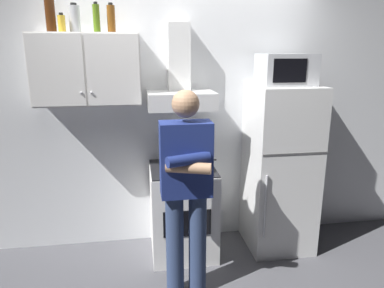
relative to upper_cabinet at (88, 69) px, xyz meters
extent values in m
plane|color=#4C4C51|center=(0.85, -0.37, -1.75)|extent=(7.00, 7.00, 0.00)
cube|color=white|center=(0.85, 0.23, -0.40)|extent=(4.80, 0.10, 2.70)
cube|color=white|center=(0.00, 0.01, 0.00)|extent=(0.90, 0.34, 0.60)
cube|color=white|center=(-0.22, -0.17, 0.00)|extent=(0.43, 0.01, 0.58)
cube|color=white|center=(0.22, -0.17, 0.00)|extent=(0.43, 0.01, 0.58)
sphere|color=#B2B2B7|center=(-0.04, -0.18, -0.18)|extent=(0.02, 0.02, 0.02)
sphere|color=#B2B2B7|center=(0.04, -0.18, -0.18)|extent=(0.02, 0.02, 0.02)
cube|color=white|center=(0.80, -0.12, -1.32)|extent=(0.60, 0.60, 0.85)
cube|color=black|center=(0.80, -0.12, -0.89)|extent=(0.59, 0.59, 0.01)
cube|color=black|center=(0.80, -0.43, -1.30)|extent=(0.42, 0.01, 0.24)
cylinder|color=black|center=(0.67, -0.24, -0.88)|extent=(0.16, 0.16, 0.01)
cylinder|color=black|center=(0.93, -0.24, -0.88)|extent=(0.16, 0.16, 0.01)
cylinder|color=black|center=(0.67, 0.00, -0.88)|extent=(0.16, 0.16, 0.01)
cylinder|color=black|center=(0.93, 0.00, -0.88)|extent=(0.16, 0.16, 0.01)
cylinder|color=black|center=(0.60, -0.44, -0.95)|extent=(0.04, 0.02, 0.04)
cylinder|color=black|center=(0.73, -0.44, -0.95)|extent=(0.04, 0.02, 0.04)
cylinder|color=black|center=(0.87, -0.44, -0.95)|extent=(0.04, 0.02, 0.04)
cylinder|color=black|center=(1.00, -0.44, -0.95)|extent=(0.04, 0.02, 0.04)
cube|color=white|center=(0.80, -0.04, -0.27)|extent=(0.60, 0.44, 0.15)
cube|color=white|center=(0.80, 0.10, 0.10)|extent=(0.20, 0.16, 0.60)
cube|color=silver|center=(1.75, -0.12, -0.95)|extent=(0.60, 0.60, 1.60)
cube|color=#4C4C4C|center=(1.75, -0.43, -0.71)|extent=(0.59, 0.01, 0.01)
cylinder|color=silver|center=(1.50, -0.44, -1.19)|extent=(0.02, 0.02, 0.60)
cube|color=#B7BABF|center=(1.75, -0.10, -0.01)|extent=(0.48, 0.36, 0.28)
cube|color=black|center=(1.71, -0.29, -0.01)|extent=(0.30, 0.01, 0.20)
cylinder|color=navy|center=(0.66, -0.72, -1.32)|extent=(0.14, 0.14, 0.85)
cylinder|color=navy|center=(0.84, -0.72, -1.32)|extent=(0.14, 0.14, 0.85)
cube|color=navy|center=(0.75, -0.72, -0.62)|extent=(0.38, 0.20, 0.56)
cylinder|color=navy|center=(0.75, -0.86, -0.58)|extent=(0.33, 0.17, 0.08)
cylinder|color=tan|center=(0.75, -0.86, -0.64)|extent=(0.33, 0.17, 0.08)
sphere|color=tan|center=(0.75, -0.72, -0.21)|extent=(0.20, 0.20, 0.20)
cylinder|color=#B7BABF|center=(0.93, -0.24, -0.83)|extent=(0.22, 0.22, 0.10)
cylinder|color=black|center=(0.80, -0.24, -0.79)|extent=(0.05, 0.01, 0.01)
cylinder|color=black|center=(1.06, -0.24, -0.79)|extent=(0.05, 0.01, 0.01)
cylinder|color=#B2B5BA|center=(-0.08, 0.03, 0.41)|extent=(0.09, 0.09, 0.22)
cylinder|color=black|center=(-0.08, 0.03, 0.53)|extent=(0.05, 0.05, 0.02)
cylinder|color=brown|center=(0.22, 0.04, 0.41)|extent=(0.07, 0.07, 0.22)
cylinder|color=black|center=(0.22, 0.04, 0.53)|extent=(0.04, 0.04, 0.02)
cylinder|color=#47230F|center=(-0.26, -0.01, 0.44)|extent=(0.08, 0.08, 0.28)
cylinder|color=#4C6B19|center=(0.10, 0.01, 0.41)|extent=(0.06, 0.06, 0.23)
cylinder|color=black|center=(0.10, 0.01, 0.54)|extent=(0.03, 0.03, 0.02)
cylinder|color=gold|center=(-0.17, -0.03, 0.37)|extent=(0.06, 0.06, 0.13)
cylinder|color=black|center=(-0.17, -0.03, 0.44)|extent=(0.03, 0.03, 0.02)
camera|label=1|loc=(0.42, -3.18, 0.15)|focal=32.85mm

